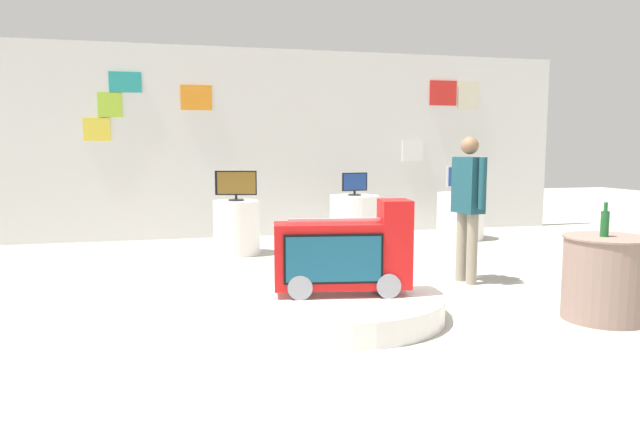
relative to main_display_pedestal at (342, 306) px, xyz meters
name	(u,v)px	position (x,y,z in m)	size (l,w,h in m)	color
ground_plane	(357,313)	(0.18, 0.12, -0.11)	(30.00, 30.00, 0.00)	#B2ADA3
back_wall_display	(264,143)	(0.18, 5.37, 1.51)	(11.14, 0.13, 3.22)	silver
main_display_pedestal	(342,306)	(0.00, 0.00, 0.00)	(1.86, 1.86, 0.22)	white
novelty_firetruck_tv	(345,256)	(0.02, -0.01, 0.46)	(1.27, 0.58, 0.86)	gray
display_pedestal_left_rear	(354,220)	(1.43, 4.11, 0.28)	(0.79, 0.79, 0.78)	white
tv_on_left_rear	(355,184)	(1.43, 4.10, 0.86)	(0.43, 0.21, 0.36)	black
display_pedestal_center_rear	(237,227)	(-0.53, 3.60, 0.28)	(0.67, 0.67, 0.78)	white
tv_on_center_rear	(236,185)	(-0.52, 3.60, 0.90)	(0.59, 0.22, 0.43)	black
display_pedestal_right_rear	(460,216)	(3.33, 4.14, 0.28)	(0.79, 0.79, 0.78)	white
tv_on_right_rear	(462,178)	(3.33, 4.14, 0.92)	(0.50, 0.19, 0.45)	black
side_table_round	(605,277)	(2.27, -0.65, 0.28)	(0.76, 0.76, 0.76)	gray
bottle_on_side_table	(605,223)	(2.24, -0.64, 0.77)	(0.07, 0.07, 0.31)	#195926
shopper_browsing_near_truck	(468,198)	(1.81, 1.05, 0.86)	(0.26, 0.55, 1.67)	gray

